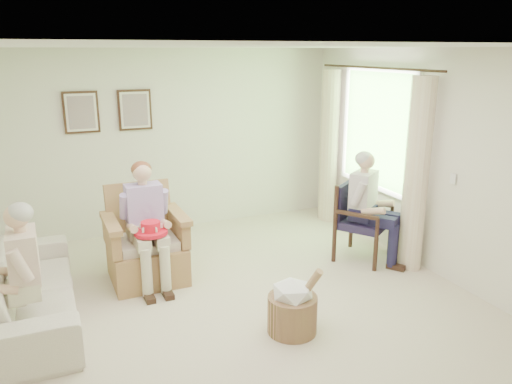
# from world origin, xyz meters

# --- Properties ---
(floor) EXTENTS (5.50, 5.50, 0.00)m
(floor) POSITION_xyz_m (0.00, 0.00, 0.00)
(floor) COLOR beige
(floor) RESTS_ON ground
(back_wall) EXTENTS (5.00, 0.04, 2.60)m
(back_wall) POSITION_xyz_m (0.00, 2.75, 1.30)
(back_wall) COLOR silver
(back_wall) RESTS_ON ground
(front_wall) EXTENTS (5.00, 0.04, 2.60)m
(front_wall) POSITION_xyz_m (0.00, -2.75, 1.30)
(front_wall) COLOR silver
(front_wall) RESTS_ON ground
(right_wall) EXTENTS (0.04, 5.50, 2.60)m
(right_wall) POSITION_xyz_m (2.50, 0.00, 1.30)
(right_wall) COLOR silver
(right_wall) RESTS_ON ground
(ceiling) EXTENTS (5.00, 5.50, 0.02)m
(ceiling) POSITION_xyz_m (0.00, 0.00, 2.60)
(ceiling) COLOR white
(ceiling) RESTS_ON back_wall
(window) EXTENTS (0.13, 2.50, 1.63)m
(window) POSITION_xyz_m (2.46, 1.20, 1.58)
(window) COLOR #2D6B23
(window) RESTS_ON right_wall
(curtain_left) EXTENTS (0.34, 0.34, 2.30)m
(curtain_left) POSITION_xyz_m (2.33, 0.22, 1.15)
(curtain_left) COLOR beige
(curtain_left) RESTS_ON ground
(curtain_right) EXTENTS (0.34, 0.34, 2.30)m
(curtain_right) POSITION_xyz_m (2.33, 2.18, 1.15)
(curtain_right) COLOR beige
(curtain_right) RESTS_ON ground
(framed_print_left) EXTENTS (0.45, 0.05, 0.55)m
(framed_print_left) POSITION_xyz_m (-1.15, 2.71, 1.78)
(framed_print_left) COLOR #382114
(framed_print_left) RESTS_ON back_wall
(framed_print_right) EXTENTS (0.45, 0.05, 0.55)m
(framed_print_right) POSITION_xyz_m (-0.45, 2.71, 1.78)
(framed_print_right) COLOR #382114
(framed_print_right) RESTS_ON back_wall
(wicker_armchair) EXTENTS (0.85, 0.85, 1.09)m
(wicker_armchair) POSITION_xyz_m (-0.69, 1.16, 0.35)
(wicker_armchair) COLOR #A77D4F
(wicker_armchair) RESTS_ON ground
(wood_armchair) EXTENTS (0.62, 0.59, 0.96)m
(wood_armchair) POSITION_xyz_m (1.95, 0.75, 0.53)
(wood_armchair) COLOR black
(wood_armchair) RESTS_ON ground
(sofa) EXTENTS (2.22, 0.87, 0.65)m
(sofa) POSITION_xyz_m (-1.95, 0.69, 0.32)
(sofa) COLOR beige
(sofa) RESTS_ON ground
(person_wicker) EXTENTS (0.40, 0.63, 1.37)m
(person_wicker) POSITION_xyz_m (-0.69, 1.01, 0.81)
(person_wicker) COLOR beige
(person_wicker) RESTS_ON ground
(person_dark) EXTENTS (0.40, 0.62, 1.36)m
(person_dark) POSITION_xyz_m (1.95, 0.59, 0.80)
(person_dark) COLOR #1D1B3C
(person_dark) RESTS_ON ground
(person_sofa) EXTENTS (0.42, 0.62, 1.29)m
(person_sofa) POSITION_xyz_m (-1.95, 0.21, 0.74)
(person_sofa) COLOR beige
(person_sofa) RESTS_ON ground
(red_hat) EXTENTS (0.36, 0.36, 0.14)m
(red_hat) POSITION_xyz_m (-0.69, 0.81, 0.72)
(red_hat) COLOR red
(red_hat) RESTS_ON person_wicker
(hatbox) EXTENTS (0.54, 0.54, 0.69)m
(hatbox) POSITION_xyz_m (0.34, -0.53, 0.27)
(hatbox) COLOR #B17960
(hatbox) RESTS_ON ground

